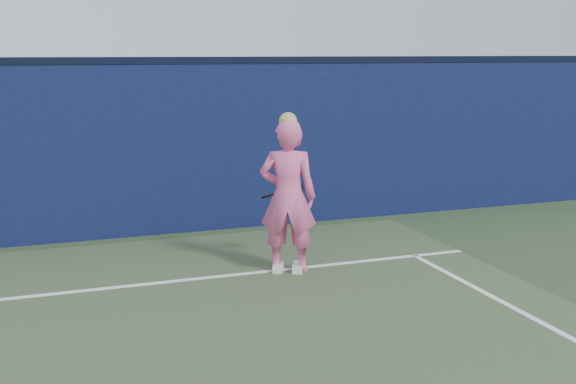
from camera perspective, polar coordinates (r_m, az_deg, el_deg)
name	(u,v)px	position (r m, az deg, el deg)	size (l,w,h in m)	color
backstop_wall	(25,155)	(10.73, -20.07, 2.73)	(24.00, 0.40, 2.50)	#0E113E
wall_cap	(18,61)	(10.63, -20.54, 9.67)	(24.00, 0.42, 0.10)	black
player	(288,196)	(8.75, 0.00, -0.34)	(0.81, 0.69, 1.97)	pink
racket	(290,190)	(9.19, 0.18, 0.15)	(0.52, 0.21, 0.29)	black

